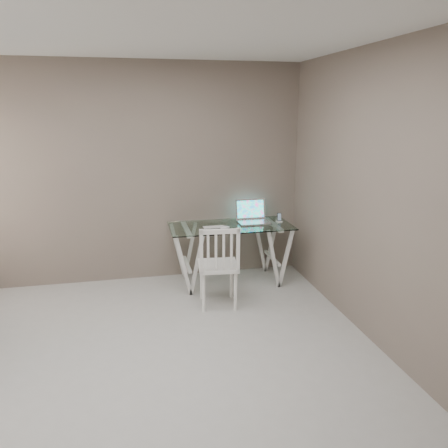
% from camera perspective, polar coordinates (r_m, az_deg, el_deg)
% --- Properties ---
extents(room, '(4.50, 4.52, 2.71)m').
position_cam_1_polar(room, '(3.24, -10.47, 7.14)').
color(room, '#A9A7A2').
rests_on(room, ground).
extents(desk, '(1.50, 0.70, 0.75)m').
position_cam_1_polar(desk, '(5.47, 0.86, -3.85)').
color(desk, silver).
rests_on(desk, ground).
extents(chair, '(0.47, 0.47, 0.94)m').
position_cam_1_polar(chair, '(4.74, -0.70, -5.14)').
color(chair, white).
rests_on(chair, ground).
extents(laptop, '(0.39, 0.33, 0.27)m').
position_cam_1_polar(laptop, '(5.55, 3.72, 0.97)').
color(laptop, silver).
rests_on(laptop, desk).
extents(keyboard, '(0.27, 0.12, 0.01)m').
position_cam_1_polar(keyboard, '(5.27, -1.33, -0.42)').
color(keyboard, silver).
rests_on(keyboard, desk).
extents(mouse, '(0.12, 0.07, 0.04)m').
position_cam_1_polar(mouse, '(5.20, 0.09, -0.45)').
color(mouse, white).
rests_on(mouse, desk).
extents(phone_dock, '(0.06, 0.06, 0.12)m').
position_cam_1_polar(phone_dock, '(5.57, 7.24, 0.59)').
color(phone_dock, white).
rests_on(phone_dock, desk).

